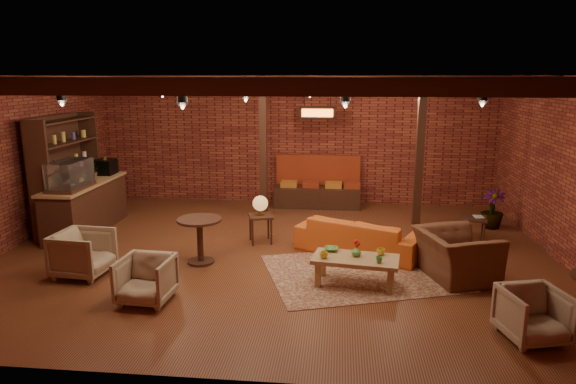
# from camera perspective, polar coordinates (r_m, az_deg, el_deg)

# --- Properties ---
(floor) EXTENTS (10.00, 10.00, 0.00)m
(floor) POSITION_cam_1_polar(r_m,az_deg,el_deg) (9.49, -1.42, -6.89)
(floor) COLOR #3D1B0F
(floor) RESTS_ON ground
(ceiling) EXTENTS (10.00, 8.00, 0.02)m
(ceiling) POSITION_cam_1_polar(r_m,az_deg,el_deg) (8.93, -1.54, 12.81)
(ceiling) COLOR black
(ceiling) RESTS_ON wall_back
(wall_back) EXTENTS (10.00, 0.02, 3.20)m
(wall_back) POSITION_cam_1_polar(r_m,az_deg,el_deg) (13.01, 0.78, 5.80)
(wall_back) COLOR maroon
(wall_back) RESTS_ON ground
(wall_front) EXTENTS (10.00, 0.02, 3.20)m
(wall_front) POSITION_cam_1_polar(r_m,az_deg,el_deg) (5.24, -7.06, -5.18)
(wall_front) COLOR maroon
(wall_front) RESTS_ON ground
(wall_left) EXTENTS (0.02, 8.00, 3.20)m
(wall_left) POSITION_cam_1_polar(r_m,az_deg,el_deg) (10.90, -28.58, 2.82)
(wall_left) COLOR maroon
(wall_left) RESTS_ON ground
(wall_right) EXTENTS (0.02, 8.00, 3.20)m
(wall_right) POSITION_cam_1_polar(r_m,az_deg,el_deg) (9.79, 28.97, 1.79)
(wall_right) COLOR maroon
(wall_right) RESTS_ON ground
(ceiling_beams) EXTENTS (9.80, 6.40, 0.22)m
(ceiling_beams) POSITION_cam_1_polar(r_m,az_deg,el_deg) (8.93, -1.53, 12.04)
(ceiling_beams) COLOR #331711
(ceiling_beams) RESTS_ON ceiling
(ceiling_pipe) EXTENTS (9.60, 0.12, 0.12)m
(ceiling_pipe) POSITION_cam_1_polar(r_m,az_deg,el_deg) (10.52, -0.39, 10.94)
(ceiling_pipe) COLOR black
(ceiling_pipe) RESTS_ON ceiling
(post_left) EXTENTS (0.16, 0.16, 3.20)m
(post_left) POSITION_cam_1_polar(r_m,az_deg,el_deg) (11.70, -2.78, 4.98)
(post_left) COLOR #331711
(post_left) RESTS_ON ground
(post_right) EXTENTS (0.16, 0.16, 3.20)m
(post_right) POSITION_cam_1_polar(r_m,az_deg,el_deg) (11.10, 14.42, 4.15)
(post_right) COLOR #331711
(post_right) RESTS_ON ground
(service_counter) EXTENTS (0.80, 2.50, 1.60)m
(service_counter) POSITION_cam_1_polar(r_m,az_deg,el_deg) (11.42, -21.63, -0.21)
(service_counter) COLOR #331711
(service_counter) RESTS_ON ground
(plant_counter) EXTENTS (0.35, 0.39, 0.30)m
(plant_counter) POSITION_cam_1_polar(r_m,az_deg,el_deg) (11.47, -20.91, 2.05)
(plant_counter) COLOR #337F33
(plant_counter) RESTS_ON service_counter
(shelving_hutch) EXTENTS (0.52, 2.00, 2.40)m
(shelving_hutch) POSITION_cam_1_polar(r_m,az_deg,el_deg) (11.62, -23.32, 1.87)
(shelving_hutch) COLOR #331711
(shelving_hutch) RESTS_ON ground
(banquette) EXTENTS (2.10, 0.70, 1.00)m
(banquette) POSITION_cam_1_polar(r_m,az_deg,el_deg) (12.71, 3.28, 0.58)
(banquette) COLOR maroon
(banquette) RESTS_ON ground
(service_sign) EXTENTS (0.86, 0.06, 0.30)m
(service_sign) POSITION_cam_1_polar(r_m,az_deg,el_deg) (12.00, 3.29, 8.78)
(service_sign) COLOR orange
(service_sign) RESTS_ON ceiling
(ceiling_spotlights) EXTENTS (6.40, 4.40, 0.28)m
(ceiling_spotlights) POSITION_cam_1_polar(r_m,az_deg,el_deg) (8.93, -1.52, 10.63)
(ceiling_spotlights) COLOR black
(ceiling_spotlights) RESTS_ON ceiling
(rug) EXTENTS (3.55, 3.10, 0.01)m
(rug) POSITION_cam_1_polar(r_m,az_deg,el_deg) (8.71, 8.11, -8.86)
(rug) COLOR maroon
(rug) RESTS_ON floor
(sofa) EXTENTS (2.42, 1.73, 0.66)m
(sofa) POSITION_cam_1_polar(r_m,az_deg,el_deg) (9.52, 7.90, -4.86)
(sofa) COLOR #CA541C
(sofa) RESTS_ON floor
(coffee_table) EXTENTS (1.40, 0.84, 0.70)m
(coffee_table) POSITION_cam_1_polar(r_m,az_deg,el_deg) (8.10, 7.43, -7.53)
(coffee_table) COLOR #A8764E
(coffee_table) RESTS_ON floor
(side_table_lamp) EXTENTS (0.56, 0.56, 0.94)m
(side_table_lamp) POSITION_cam_1_polar(r_m,az_deg,el_deg) (9.93, -3.09, -1.68)
(side_table_lamp) COLOR #331711
(side_table_lamp) RESTS_ON floor
(round_table_left) EXTENTS (0.77, 0.77, 0.80)m
(round_table_left) POSITION_cam_1_polar(r_m,az_deg,el_deg) (9.02, -9.77, -4.51)
(round_table_left) COLOR #331711
(round_table_left) RESTS_ON floor
(armchair_a) EXTENTS (0.82, 0.87, 0.83)m
(armchair_a) POSITION_cam_1_polar(r_m,az_deg,el_deg) (9.03, -21.82, -6.12)
(armchair_a) COLOR #C1AF96
(armchair_a) RESTS_ON floor
(armchair_b) EXTENTS (0.77, 0.72, 0.74)m
(armchair_b) POSITION_cam_1_polar(r_m,az_deg,el_deg) (7.75, -15.52, -9.12)
(armchair_b) COLOR #C1AF96
(armchair_b) RESTS_ON floor
(armchair_right) EXTENTS (1.11, 1.38, 1.04)m
(armchair_right) POSITION_cam_1_polar(r_m,az_deg,el_deg) (8.67, 18.23, -5.87)
(armchair_right) COLOR brown
(armchair_right) RESTS_ON floor
(side_table_book) EXTENTS (0.56, 0.56, 0.55)m
(side_table_book) POSITION_cam_1_polar(r_m,az_deg,el_deg) (10.55, 19.93, -2.86)
(side_table_book) COLOR #331711
(side_table_book) RESTS_ON floor
(armchair_far) EXTENTS (0.85, 0.82, 0.73)m
(armchair_far) POSITION_cam_1_polar(r_m,az_deg,el_deg) (7.15, 25.63, -11.98)
(armchair_far) COLOR #C1AF96
(armchair_far) RESTS_ON floor
(plant_tall) EXTENTS (1.74, 1.74, 2.47)m
(plant_tall) POSITION_cam_1_polar(r_m,az_deg,el_deg) (11.60, 22.09, 2.15)
(plant_tall) COLOR #4C7F4C
(plant_tall) RESTS_ON floor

